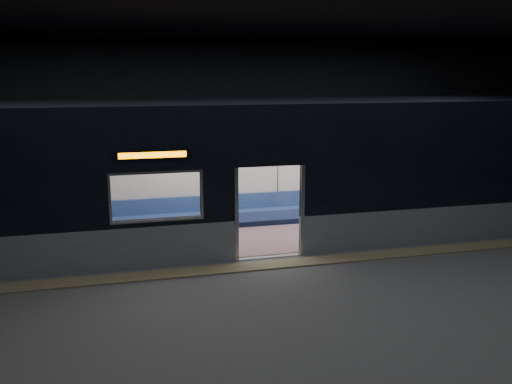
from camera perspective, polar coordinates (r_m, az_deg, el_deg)
name	(u,v)px	position (r m, az deg, el deg)	size (l,w,h in m)	color
station_floor	(283,274)	(11.10, 2.90, -8.67)	(24.00, 14.00, 0.01)	#47494C
station_envelope	(286,90)	(10.36, 3.13, 10.63)	(24.00, 14.00, 5.00)	black
tactile_strip	(276,264)	(11.58, 2.09, -7.63)	(22.80, 0.50, 0.03)	#8C7F59
metro_car	(253,164)	(12.98, -0.34, 2.93)	(18.00, 3.04, 3.35)	gray
passenger	(346,193)	(15.05, 9.46, -0.10)	(0.38, 0.65, 1.30)	black
handbag	(349,198)	(14.89, 9.78, -0.67)	(0.25, 0.22, 0.13)	black
transit_map	(323,166)	(14.97, 7.04, 2.69)	(1.02, 0.03, 0.66)	white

